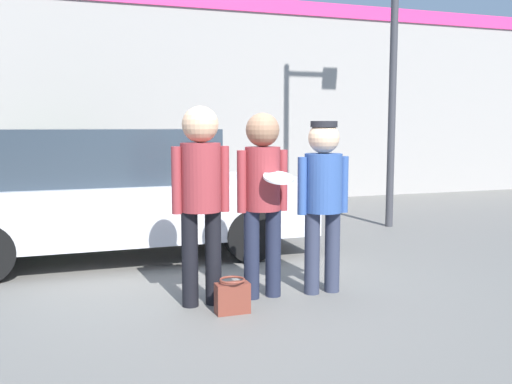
{
  "coord_description": "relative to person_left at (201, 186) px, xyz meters",
  "views": [
    {
      "loc": [
        -1.62,
        -5.23,
        1.65
      ],
      "look_at": [
        0.21,
        0.0,
        1.0
      ],
      "focal_mm": 40.0,
      "sensor_mm": 36.0,
      "label": 1
    }
  ],
  "objects": [
    {
      "name": "parked_car_near",
      "position": [
        -0.53,
        2.3,
        -0.31
      ],
      "size": [
        4.77,
        1.87,
        1.61
      ],
      "color": "silver",
      "rests_on": "ground"
    },
    {
      "name": "storefront_building",
      "position": [
        0.4,
        6.85,
        1.1
      ],
      "size": [
        24.0,
        0.22,
        4.35
      ],
      "color": "gray",
      "rests_on": "ground"
    },
    {
      "name": "shrub",
      "position": [
        -1.4,
        5.93,
        -0.38
      ],
      "size": [
        1.46,
        1.46,
        1.46
      ],
      "color": "#285B2D",
      "rests_on": "ground"
    },
    {
      "name": "person_right",
      "position": [
        1.22,
        -0.0,
        -0.08
      ],
      "size": [
        0.54,
        0.37,
        1.69
      ],
      "color": "#2D3347",
      "rests_on": "ground"
    },
    {
      "name": "handbag",
      "position": [
        0.2,
        -0.32,
        -0.96
      ],
      "size": [
        0.3,
        0.23,
        0.31
      ],
      "color": "brown",
      "rests_on": "ground"
    },
    {
      "name": "person_left",
      "position": [
        0.0,
        0.0,
        0.0
      ],
      "size": [
        0.53,
        0.36,
        1.83
      ],
      "color": "black",
      "rests_on": "ground"
    },
    {
      "name": "person_middle_with_frisbee",
      "position": [
        0.61,
        0.04,
        -0.05
      ],
      "size": [
        0.5,
        0.56,
        1.77
      ],
      "color": "#1E2338",
      "rests_on": "ground"
    },
    {
      "name": "ground_plane",
      "position": [
        0.4,
        0.23,
        -1.11
      ],
      "size": [
        56.0,
        56.0,
        0.0
      ],
      "primitive_type": "plane",
      "color": "#66635E"
    }
  ]
}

